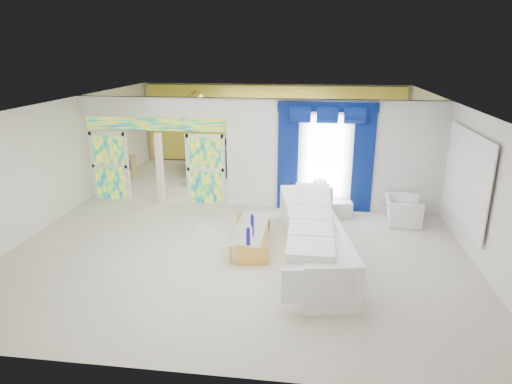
# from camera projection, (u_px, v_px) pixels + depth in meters

# --- Properties ---
(floor) EXTENTS (12.00, 12.00, 0.00)m
(floor) POSITION_uv_depth(u_px,v_px,m) (251.00, 217.00, 11.79)
(floor) COLOR #B7AF9E
(floor) RESTS_ON ground
(dividing_wall) EXTENTS (5.70, 0.18, 3.00)m
(dividing_wall) POSITION_uv_depth(u_px,v_px,m) (335.00, 156.00, 12.01)
(dividing_wall) COLOR white
(dividing_wall) RESTS_ON ground
(dividing_header) EXTENTS (4.30, 0.18, 0.55)m
(dividing_header) POSITION_uv_depth(u_px,v_px,m) (153.00, 107.00, 12.25)
(dividing_header) COLOR white
(dividing_header) RESTS_ON dividing_wall
(stained_panel_left) EXTENTS (0.95, 0.04, 2.00)m
(stained_panel_left) POSITION_uv_depth(u_px,v_px,m) (110.00, 166.00, 12.96)
(stained_panel_left) COLOR #994C3F
(stained_panel_left) RESTS_ON ground
(stained_panel_right) EXTENTS (0.95, 0.04, 2.00)m
(stained_panel_right) POSITION_uv_depth(u_px,v_px,m) (206.00, 169.00, 12.60)
(stained_panel_right) COLOR #994C3F
(stained_panel_right) RESTS_ON ground
(stained_transom) EXTENTS (4.00, 0.05, 0.35)m
(stained_transom) POSITION_uv_depth(u_px,v_px,m) (154.00, 124.00, 12.40)
(stained_transom) COLOR #994C3F
(stained_transom) RESTS_ON dividing_header
(window_pane) EXTENTS (1.00, 0.02, 2.30)m
(window_pane) POSITION_uv_depth(u_px,v_px,m) (325.00, 158.00, 11.96)
(window_pane) COLOR white
(window_pane) RESTS_ON dividing_wall
(blue_drape_left) EXTENTS (0.55, 0.10, 2.80)m
(blue_drape_left) POSITION_uv_depth(u_px,v_px,m) (288.00, 159.00, 12.07)
(blue_drape_left) COLOR #030845
(blue_drape_left) RESTS_ON ground
(blue_drape_right) EXTENTS (0.55, 0.10, 2.80)m
(blue_drape_right) POSITION_uv_depth(u_px,v_px,m) (363.00, 161.00, 11.82)
(blue_drape_right) COLOR #030845
(blue_drape_right) RESTS_ON ground
(blue_pelmet) EXTENTS (2.60, 0.12, 0.25)m
(blue_pelmet) POSITION_uv_depth(u_px,v_px,m) (328.00, 107.00, 11.51)
(blue_pelmet) COLOR #030845
(blue_pelmet) RESTS_ON dividing_wall
(wall_mirror) EXTENTS (0.04, 2.70, 1.90)m
(wall_mirror) POSITION_uv_depth(u_px,v_px,m) (467.00, 178.00, 9.76)
(wall_mirror) COLOR white
(wall_mirror) RESTS_ON ground
(gold_curtains) EXTENTS (9.70, 0.12, 2.90)m
(gold_curtains) POSITION_uv_depth(u_px,v_px,m) (273.00, 125.00, 16.90)
(gold_curtains) COLOR gold
(gold_curtains) RESTS_ON ground
(white_sofa) EXTENTS (1.72, 4.71, 0.88)m
(white_sofa) POSITION_uv_depth(u_px,v_px,m) (312.00, 236.00, 9.51)
(white_sofa) COLOR white
(white_sofa) RESTS_ON ground
(coffee_table) EXTENTS (0.97, 2.06, 0.44)m
(coffee_table) POSITION_uv_depth(u_px,v_px,m) (251.00, 237.00, 10.03)
(coffee_table) COLOR gold
(coffee_table) RESTS_ON ground
(console_table) EXTENTS (1.18, 0.50, 0.38)m
(console_table) POSITION_uv_depth(u_px,v_px,m) (330.00, 209.00, 11.86)
(console_table) COLOR white
(console_table) RESTS_ON ground
(table_lamp) EXTENTS (0.36, 0.36, 0.58)m
(table_lamp) POSITION_uv_depth(u_px,v_px,m) (319.00, 191.00, 11.75)
(table_lamp) COLOR white
(table_lamp) RESTS_ON console_table
(armchair) EXTENTS (0.96, 1.08, 0.66)m
(armchair) POSITION_uv_depth(u_px,v_px,m) (402.00, 210.00, 11.35)
(armchair) COLOR white
(armchair) RESTS_ON ground
(grand_piano) EXTENTS (1.89, 2.24, 0.99)m
(grand_piano) POSITION_uv_depth(u_px,v_px,m) (214.00, 158.00, 16.03)
(grand_piano) COLOR black
(grand_piano) RESTS_ON ground
(piano_bench) EXTENTS (1.02, 0.57, 0.32)m
(piano_bench) POSITION_uv_depth(u_px,v_px,m) (203.00, 179.00, 14.62)
(piano_bench) COLOR black
(piano_bench) RESTS_ON ground
(tv_console) EXTENTS (0.59, 0.55, 0.77)m
(tv_console) POSITION_uv_depth(u_px,v_px,m) (127.00, 167.00, 15.22)
(tv_console) COLOR #A97F54
(tv_console) RESTS_ON ground
(chandelier) EXTENTS (0.60, 0.60, 0.60)m
(chandelier) POSITION_uv_depth(u_px,v_px,m) (195.00, 100.00, 14.47)
(chandelier) COLOR gold
(chandelier) RESTS_ON ceiling
(decanters) EXTENTS (0.16, 1.05, 0.25)m
(decanters) POSITION_uv_depth(u_px,v_px,m) (251.00, 226.00, 9.80)
(decanters) COLOR white
(decanters) RESTS_ON coffee_table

